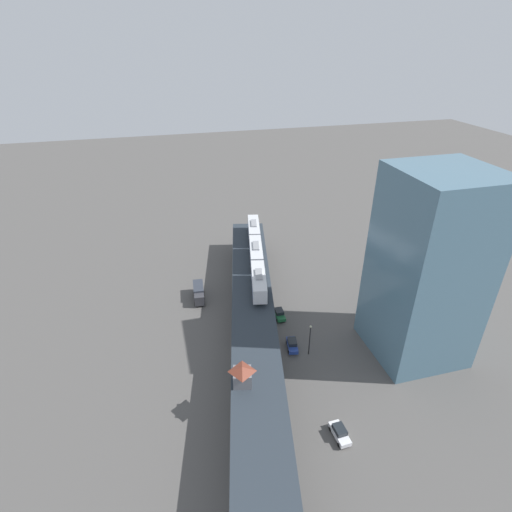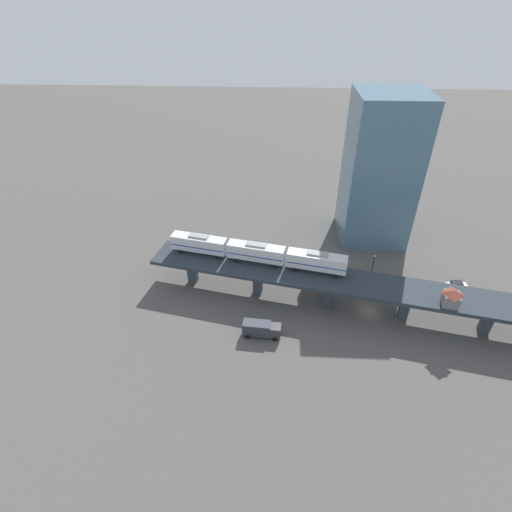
# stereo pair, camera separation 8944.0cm
# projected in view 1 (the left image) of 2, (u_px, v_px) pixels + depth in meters

# --- Properties ---
(ground_plane) EXTENTS (400.00, 400.00, 0.00)m
(ground_plane) POSITION_uv_depth(u_px,v_px,m) (254.00, 356.00, 76.97)
(ground_plane) COLOR #514F4C
(elevated_viaduct) EXTENTS (27.57, 91.71, 7.03)m
(elevated_viaduct) POSITION_uv_depth(u_px,v_px,m) (254.00, 331.00, 74.16)
(elevated_viaduct) COLOR #283039
(elevated_viaduct) RESTS_ON ground
(subway_train) EXTENTS (10.56, 36.96, 4.45)m
(subway_train) POSITION_uv_depth(u_px,v_px,m) (256.00, 252.00, 93.54)
(subway_train) COLOR silver
(subway_train) RESTS_ON elevated_viaduct
(signal_hut) EXTENTS (3.83, 3.83, 3.40)m
(signal_hut) POSITION_uv_depth(u_px,v_px,m) (242.00, 375.00, 60.94)
(signal_hut) COLOR slate
(signal_hut) RESTS_ON elevated_viaduct
(street_car_green) EXTENTS (2.06, 4.45, 1.89)m
(street_car_green) POSITION_uv_depth(u_px,v_px,m) (279.00, 314.00, 87.06)
(street_car_green) COLOR #1E6638
(street_car_green) RESTS_ON ground
(street_car_blue) EXTENTS (2.59, 4.66, 1.89)m
(street_car_blue) POSITION_uv_depth(u_px,v_px,m) (292.00, 344.00, 78.45)
(street_car_blue) COLOR #233D93
(street_car_blue) RESTS_ON ground
(street_car_white) EXTENTS (2.11, 4.48, 1.89)m
(street_car_white) POSITION_uv_depth(u_px,v_px,m) (340.00, 433.00, 61.10)
(street_car_white) COLOR silver
(street_car_white) RESTS_ON ground
(delivery_truck) EXTENTS (2.87, 7.36, 3.20)m
(delivery_truck) POSITION_uv_depth(u_px,v_px,m) (199.00, 292.00, 92.78)
(delivery_truck) COLOR #333338
(delivery_truck) RESTS_ON ground
(street_lamp) EXTENTS (0.44, 0.44, 6.94)m
(street_lamp) POSITION_uv_depth(u_px,v_px,m) (310.00, 337.00, 75.49)
(street_lamp) COLOR black
(street_lamp) RESTS_ON ground
(office_tower) EXTENTS (16.00, 16.00, 36.00)m
(office_tower) POSITION_uv_depth(u_px,v_px,m) (428.00, 269.00, 70.47)
(office_tower) COLOR slate
(office_tower) RESTS_ON ground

